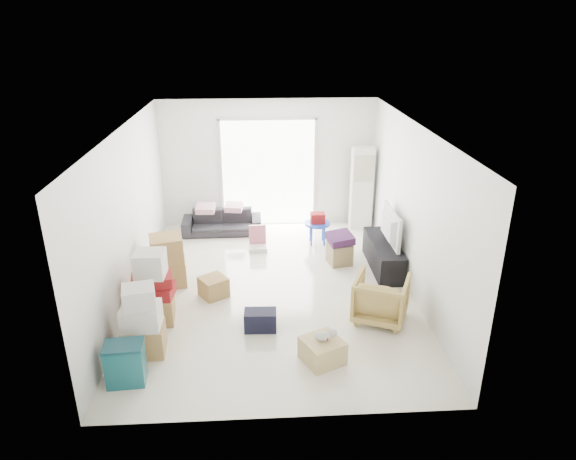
{
  "coord_description": "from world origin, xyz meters",
  "views": [
    {
      "loc": [
        -0.22,
        -7.56,
        4.19
      ],
      "look_at": [
        0.25,
        0.2,
        0.98
      ],
      "focal_mm": 32.0,
      "sensor_mm": 36.0,
      "label": 1
    }
  ],
  "objects_px": {
    "kids_table": "(317,222)",
    "wood_crate": "(322,351)",
    "sofa": "(222,219)",
    "television": "(385,239)",
    "tv_console": "(383,255)",
    "storage_bins": "(125,363)",
    "ac_tower": "(361,188)",
    "armchair": "(381,296)",
    "ottoman": "(339,253)"
  },
  "relations": [
    {
      "from": "television",
      "to": "kids_table",
      "type": "bearing_deg",
      "value": 41.54
    },
    {
      "from": "television",
      "to": "ottoman",
      "type": "height_order",
      "value": "television"
    },
    {
      "from": "tv_console",
      "to": "sofa",
      "type": "height_order",
      "value": "sofa"
    },
    {
      "from": "storage_bins",
      "to": "kids_table",
      "type": "relative_size",
      "value": 0.87
    },
    {
      "from": "television",
      "to": "armchair",
      "type": "bearing_deg",
      "value": 164.76
    },
    {
      "from": "storage_bins",
      "to": "ottoman",
      "type": "xyz_separation_m",
      "value": [
        3.14,
        3.17,
        -0.08
      ]
    },
    {
      "from": "tv_console",
      "to": "storage_bins",
      "type": "relative_size",
      "value": 2.72
    },
    {
      "from": "television",
      "to": "wood_crate",
      "type": "distance_m",
      "value": 3.05
    },
    {
      "from": "ac_tower",
      "to": "wood_crate",
      "type": "distance_m",
      "value": 4.89
    },
    {
      "from": "tv_console",
      "to": "armchair",
      "type": "bearing_deg",
      "value": -104.7
    },
    {
      "from": "kids_table",
      "to": "wood_crate",
      "type": "height_order",
      "value": "kids_table"
    },
    {
      "from": "television",
      "to": "armchair",
      "type": "xyz_separation_m",
      "value": [
        -0.44,
        -1.69,
        -0.19
      ]
    },
    {
      "from": "storage_bins",
      "to": "sofa",
      "type": "bearing_deg",
      "value": 79.26
    },
    {
      "from": "armchair",
      "to": "television",
      "type": "bearing_deg",
      "value": -81.27
    },
    {
      "from": "sofa",
      "to": "television",
      "type": "bearing_deg",
      "value": -32.11
    },
    {
      "from": "ac_tower",
      "to": "wood_crate",
      "type": "xyz_separation_m",
      "value": [
        -1.38,
        -4.64,
        -0.71
      ]
    },
    {
      "from": "tv_console",
      "to": "armchair",
      "type": "relative_size",
      "value": 1.96
    },
    {
      "from": "television",
      "to": "kids_table",
      "type": "distance_m",
      "value": 1.59
    },
    {
      "from": "armchair",
      "to": "ottoman",
      "type": "distance_m",
      "value": 1.96
    },
    {
      "from": "tv_console",
      "to": "ottoman",
      "type": "bearing_deg",
      "value": 163.11
    },
    {
      "from": "armchair",
      "to": "ottoman",
      "type": "relative_size",
      "value": 1.95
    },
    {
      "from": "sofa",
      "to": "wood_crate",
      "type": "distance_m",
      "value": 4.75
    },
    {
      "from": "ottoman",
      "to": "ac_tower",
      "type": "bearing_deg",
      "value": 67.86
    },
    {
      "from": "ac_tower",
      "to": "kids_table",
      "type": "relative_size",
      "value": 2.74
    },
    {
      "from": "ac_tower",
      "to": "ottoman",
      "type": "xyz_separation_m",
      "value": [
        -0.71,
        -1.74,
        -0.68
      ]
    },
    {
      "from": "ac_tower",
      "to": "sofa",
      "type": "bearing_deg",
      "value": -177.09
    },
    {
      "from": "tv_console",
      "to": "wood_crate",
      "type": "relative_size",
      "value": 3.14
    },
    {
      "from": "armchair",
      "to": "kids_table",
      "type": "height_order",
      "value": "armchair"
    },
    {
      "from": "storage_bins",
      "to": "kids_table",
      "type": "xyz_separation_m",
      "value": [
        2.84,
        4.12,
        0.18
      ]
    },
    {
      "from": "armchair",
      "to": "kids_table",
      "type": "relative_size",
      "value": 1.2
    },
    {
      "from": "ac_tower",
      "to": "tv_console",
      "type": "height_order",
      "value": "ac_tower"
    },
    {
      "from": "storage_bins",
      "to": "armchair",
      "type": "bearing_deg",
      "value": 19.85
    },
    {
      "from": "ac_tower",
      "to": "sofa",
      "type": "relative_size",
      "value": 1.07
    },
    {
      "from": "sofa",
      "to": "kids_table",
      "type": "xyz_separation_m",
      "value": [
        1.93,
        -0.65,
        0.14
      ]
    },
    {
      "from": "ac_tower",
      "to": "tv_console",
      "type": "relative_size",
      "value": 1.16
    },
    {
      "from": "television",
      "to": "wood_crate",
      "type": "xyz_separation_m",
      "value": [
        -1.43,
        -2.66,
        -0.41
      ]
    },
    {
      "from": "sofa",
      "to": "wood_crate",
      "type": "xyz_separation_m",
      "value": [
        1.57,
        -4.49,
        -0.16
      ]
    },
    {
      "from": "kids_table",
      "to": "storage_bins",
      "type": "bearing_deg",
      "value": -124.58
    },
    {
      "from": "kids_table",
      "to": "wood_crate",
      "type": "distance_m",
      "value": 3.87
    },
    {
      "from": "armchair",
      "to": "storage_bins",
      "type": "height_order",
      "value": "armchair"
    },
    {
      "from": "television",
      "to": "ottoman",
      "type": "xyz_separation_m",
      "value": [
        -0.76,
        0.23,
        -0.37
      ]
    },
    {
      "from": "sofa",
      "to": "wood_crate",
      "type": "relative_size",
      "value": 3.4
    },
    {
      "from": "ac_tower",
      "to": "sofa",
      "type": "height_order",
      "value": "ac_tower"
    },
    {
      "from": "ac_tower",
      "to": "sofa",
      "type": "xyz_separation_m",
      "value": [
        -2.95,
        -0.15,
        -0.56
      ]
    },
    {
      "from": "sofa",
      "to": "tv_console",
      "type": "bearing_deg",
      "value": -32.11
    },
    {
      "from": "tv_console",
      "to": "armchair",
      "type": "distance_m",
      "value": 1.75
    },
    {
      "from": "armchair",
      "to": "storage_bins",
      "type": "xyz_separation_m",
      "value": [
        -3.46,
        -1.25,
        -0.11
      ]
    },
    {
      "from": "television",
      "to": "sofa",
      "type": "xyz_separation_m",
      "value": [
        -3.0,
        1.82,
        -0.25
      ]
    },
    {
      "from": "television",
      "to": "storage_bins",
      "type": "xyz_separation_m",
      "value": [
        -3.9,
        -2.94,
        -0.29
      ]
    },
    {
      "from": "storage_bins",
      "to": "ottoman",
      "type": "relative_size",
      "value": 1.41
    }
  ]
}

